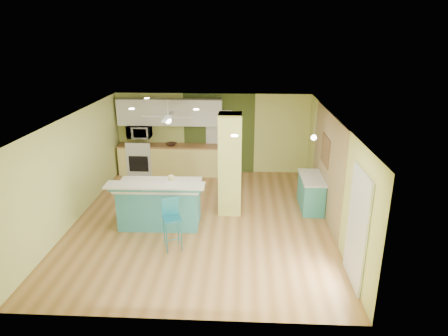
{
  "coord_description": "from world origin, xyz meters",
  "views": [
    {
      "loc": [
        0.97,
        -8.62,
        4.33
      ],
      "look_at": [
        0.51,
        0.4,
        1.19
      ],
      "focal_mm": 32.0,
      "sensor_mm": 36.0,
      "label": 1
    }
  ],
  "objects": [
    {
      "name": "wall_left",
      "position": [
        -3.0,
        0.0,
        1.25
      ],
      "size": [
        0.01,
        7.0,
        2.5
      ],
      "primitive_type": "cube",
      "color": "#CCD371",
      "rests_on": "floor"
    },
    {
      "name": "french_door",
      "position": [
        2.97,
        -2.3,
        1.05
      ],
      "size": [
        0.04,
        1.08,
        2.1
      ],
      "primitive_type": "cube",
      "color": "silver",
      "rests_on": "floor"
    },
    {
      "name": "wood_panel",
      "position": [
        2.99,
        0.6,
        1.25
      ],
      "size": [
        0.02,
        3.4,
        2.5
      ],
      "primitive_type": "cube",
      "color": "#947B54",
      "rests_on": "floor"
    },
    {
      "name": "wall_back",
      "position": [
        0.0,
        3.5,
        1.25
      ],
      "size": [
        6.0,
        0.01,
        2.5
      ],
      "primitive_type": "cube",
      "color": "#CCD371",
      "rests_on": "floor"
    },
    {
      "name": "upper_cabinets",
      "position": [
        -1.3,
        3.32,
        1.95
      ],
      "size": [
        3.2,
        0.34,
        0.8
      ],
      "primitive_type": "cube",
      "color": "silver",
      "rests_on": "wall_back"
    },
    {
      "name": "olive_accent",
      "position": [
        0.2,
        3.49,
        1.25
      ],
      "size": [
        2.2,
        0.02,
        2.5
      ],
      "primitive_type": "cube",
      "color": "#404F1F",
      "rests_on": "floor"
    },
    {
      "name": "wall_right",
      "position": [
        3.0,
        0.0,
        1.25
      ],
      "size": [
        0.01,
        7.0,
        2.5
      ],
      "primitive_type": "cube",
      "color": "#CCD371",
      "rests_on": "floor"
    },
    {
      "name": "pendant_lamp",
      "position": [
        2.65,
        0.75,
        1.88
      ],
      "size": [
        0.14,
        0.14,
        0.69
      ],
      "color": "silver",
      "rests_on": "ceiling"
    },
    {
      "name": "wall_front",
      "position": [
        0.0,
        -3.5,
        1.25
      ],
      "size": [
        6.0,
        0.01,
        2.5
      ],
      "primitive_type": "cube",
      "color": "#CCD371",
      "rests_on": "floor"
    },
    {
      "name": "column",
      "position": [
        0.65,
        0.5,
        1.25
      ],
      "size": [
        0.55,
        0.55,
        2.5
      ],
      "primitive_type": "cube",
      "color": "#B9BE58",
      "rests_on": "floor"
    },
    {
      "name": "ceiling",
      "position": [
        0.0,
        0.0,
        2.5
      ],
      "size": [
        6.0,
        7.0,
        0.01
      ],
      "primitive_type": "cube",
      "color": "white",
      "rests_on": "wall_back"
    },
    {
      "name": "side_counter",
      "position": [
        2.7,
        0.84,
        0.42
      ],
      "size": [
        0.55,
        1.3,
        0.84
      ],
      "color": "teal",
      "rests_on": "floor"
    },
    {
      "name": "floor",
      "position": [
        0.0,
        0.0,
        -0.01
      ],
      "size": [
        6.0,
        7.0,
        0.01
      ],
      "primitive_type": "cube",
      "color": "olive",
      "rests_on": "ground"
    },
    {
      "name": "kitchen_run",
      "position": [
        -1.3,
        3.2,
        0.47
      ],
      "size": [
        3.25,
        0.63,
        0.94
      ],
      "color": "#EFDF7D",
      "rests_on": "floor"
    },
    {
      "name": "fruit_bowl",
      "position": [
        -1.26,
        3.15,
        0.98
      ],
      "size": [
        0.41,
        0.41,
        0.08
      ],
      "primitive_type": "imported",
      "rotation": [
        0.0,
        0.0,
        -0.28
      ],
      "color": "#371F16",
      "rests_on": "kitchen_run"
    },
    {
      "name": "ceiling_fan",
      "position": [
        -1.1,
        2.0,
        2.08
      ],
      "size": [
        1.41,
        1.41,
        0.61
      ],
      "color": "silver",
      "rests_on": "ceiling"
    },
    {
      "name": "stove",
      "position": [
        -2.25,
        3.19,
        0.46
      ],
      "size": [
        0.76,
        0.66,
        1.08
      ],
      "color": "silver",
      "rests_on": "floor"
    },
    {
      "name": "bar_stool",
      "position": [
        -0.48,
        -1.29,
        0.72
      ],
      "size": [
        0.46,
        0.46,
        1.08
      ],
      "rotation": [
        0.0,
        0.0,
        0.37
      ],
      "color": "teal",
      "rests_on": "floor"
    },
    {
      "name": "peninsula",
      "position": [
        -0.95,
        -0.27,
        0.54
      ],
      "size": [
        2.17,
        1.18,
        1.16
      ],
      "rotation": [
        0.0,
        0.0,
        0.02
      ],
      "color": "teal",
      "rests_on": "floor"
    },
    {
      "name": "wall_decor",
      "position": [
        2.96,
        0.8,
        1.55
      ],
      "size": [
        0.03,
        0.9,
        0.7
      ],
      "primitive_type": "cube",
      "color": "brown",
      "rests_on": "wood_panel"
    },
    {
      "name": "canister",
      "position": [
        -0.68,
        -0.13,
        1.09
      ],
      "size": [
        0.13,
        0.13,
        0.16
      ],
      "primitive_type": "cylinder",
      "color": "yellow",
      "rests_on": "peninsula"
    },
    {
      "name": "interior_door",
      "position": [
        0.2,
        3.46,
        1.0
      ],
      "size": [
        0.82,
        0.05,
        2.0
      ],
      "primitive_type": "cube",
      "color": "silver",
      "rests_on": "floor"
    },
    {
      "name": "microwave",
      "position": [
        -2.25,
        3.2,
        1.35
      ],
      "size": [
        0.7,
        0.48,
        0.39
      ],
      "primitive_type": "imported",
      "color": "silver",
      "rests_on": "wall_back"
    }
  ]
}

